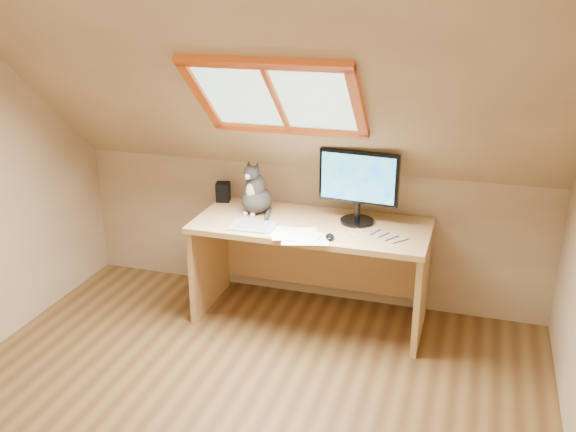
% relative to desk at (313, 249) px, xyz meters
% --- Properties ---
extents(room_shell, '(3.52, 3.52, 2.41)m').
position_rel_desk_xyz_m(room_shell, '(-0.13, -1.54, 0.93)').
color(room_shell, tan).
rests_on(room_shell, ground).
extents(desk, '(1.59, 0.69, 0.72)m').
position_rel_desk_xyz_m(desk, '(0.00, 0.00, 0.00)').
color(desk, tan).
rests_on(desk, ground).
extents(monitor, '(0.54, 0.23, 0.50)m').
position_rel_desk_xyz_m(monitor, '(0.29, 0.03, 0.51)').
color(monitor, black).
rests_on(monitor, desk).
extents(cat, '(0.27, 0.30, 0.39)m').
position_rel_desk_xyz_m(cat, '(-0.43, 0.02, 0.36)').
color(cat, '#3C3835').
rests_on(cat, desk).
extents(desk_speaker, '(0.12, 0.12, 0.14)m').
position_rel_desk_xyz_m(desk_speaker, '(-0.74, 0.18, 0.29)').
color(desk_speaker, black).
rests_on(desk_speaker, desk).
extents(graphics_tablet, '(0.30, 0.22, 0.01)m').
position_rel_desk_xyz_m(graphics_tablet, '(-0.35, -0.26, 0.23)').
color(graphics_tablet, '#B2B2B7').
rests_on(graphics_tablet, desk).
extents(mouse, '(0.08, 0.11, 0.03)m').
position_rel_desk_xyz_m(mouse, '(0.19, -0.30, 0.24)').
color(mouse, black).
rests_on(mouse, desk).
extents(papers, '(0.35, 0.30, 0.01)m').
position_rel_desk_xyz_m(papers, '(-0.01, -0.33, 0.23)').
color(papers, white).
rests_on(papers, desk).
extents(cables, '(0.51, 0.26, 0.01)m').
position_rel_desk_xyz_m(cables, '(0.44, -0.19, 0.23)').
color(cables, silver).
rests_on(cables, desk).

